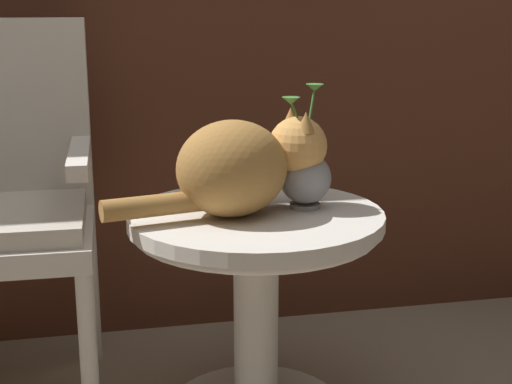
{
  "coord_description": "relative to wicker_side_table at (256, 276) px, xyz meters",
  "views": [
    {
      "loc": [
        -0.28,
        -1.63,
        1.06
      ],
      "look_at": [
        0.08,
        0.1,
        0.61
      ],
      "focal_mm": 52.71,
      "sensor_mm": 36.0,
      "label": 1
    }
  ],
  "objects": [
    {
      "name": "wicker_side_table",
      "position": [
        0.0,
        0.0,
        0.0
      ],
      "size": [
        0.63,
        0.63,
        0.56
      ],
      "color": "silver",
      "rests_on": "ground_plane"
    },
    {
      "name": "cat",
      "position": [
        -0.04,
        -0.02,
        0.29
      ],
      "size": [
        0.56,
        0.28,
        0.25
      ],
      "color": "#AD7A3D",
      "rests_on": "wicker_side_table"
    },
    {
      "name": "pewter_vase_with_ivy",
      "position": [
        0.13,
        0.01,
        0.26
      ],
      "size": [
        0.13,
        0.13,
        0.31
      ],
      "color": "#99999E",
      "rests_on": "wicker_side_table"
    }
  ]
}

